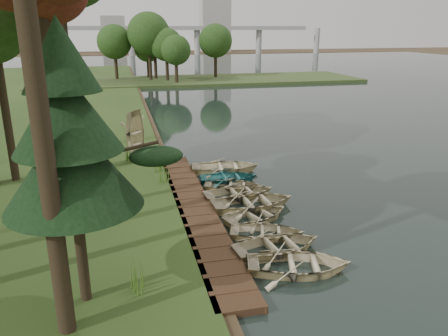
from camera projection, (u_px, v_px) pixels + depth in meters
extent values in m
plane|color=#3D2F1D|center=(229.00, 209.00, 20.48)|extent=(300.00, 300.00, 0.00)
cube|color=#3B2616|center=(195.00, 209.00, 20.08)|extent=(1.60, 16.00, 0.30)
cube|color=#364920|center=(201.00, 80.00, 68.47)|extent=(50.00, 14.00, 0.45)
cylinder|color=black|center=(40.00, 66.00, 62.48)|extent=(0.50, 0.50, 4.80)
sphere|color=#254517|center=(37.00, 40.00, 61.38)|extent=(5.60, 5.60, 5.60)
cylinder|color=black|center=(89.00, 65.00, 63.96)|extent=(0.50, 0.50, 4.80)
sphere|color=#254517|center=(86.00, 40.00, 62.86)|extent=(5.60, 5.60, 5.60)
cylinder|color=black|center=(135.00, 64.00, 65.44)|extent=(0.50, 0.50, 4.80)
sphere|color=#254517|center=(133.00, 39.00, 64.34)|extent=(5.60, 5.60, 5.60)
cylinder|color=black|center=(179.00, 64.00, 66.92)|extent=(0.50, 0.50, 4.80)
sphere|color=#254517|center=(178.00, 39.00, 65.82)|extent=(5.60, 5.60, 5.60)
cylinder|color=black|center=(221.00, 63.00, 68.40)|extent=(0.50, 0.50, 4.80)
sphere|color=#254517|center=(221.00, 39.00, 67.30)|extent=(5.60, 5.60, 5.60)
cylinder|color=black|center=(262.00, 62.00, 69.88)|extent=(0.50, 0.50, 4.80)
sphere|color=#254517|center=(262.00, 39.00, 68.78)|extent=(5.60, 5.60, 5.60)
cylinder|color=black|center=(301.00, 61.00, 71.36)|extent=(0.50, 0.50, 4.80)
sphere|color=#254517|center=(302.00, 38.00, 70.26)|extent=(5.60, 5.60, 5.60)
cube|color=#A5A5A0|center=(164.00, 28.00, 131.32)|extent=(90.00, 4.00, 1.20)
cylinder|color=#A5A5A0|center=(61.00, 43.00, 125.89)|extent=(1.80, 1.80, 8.00)
cylinder|color=#A5A5A0|center=(131.00, 42.00, 130.32)|extent=(1.80, 1.80, 8.00)
cylinder|color=#A5A5A0|center=(197.00, 42.00, 134.76)|extent=(1.80, 1.80, 8.00)
cylinder|color=#A5A5A0|center=(259.00, 41.00, 139.20)|extent=(1.80, 1.80, 8.00)
cylinder|color=#A5A5A0|center=(317.00, 41.00, 143.64)|extent=(1.80, 1.80, 8.00)
cube|color=#A5A5A0|center=(215.00, 25.00, 153.96)|extent=(10.00, 8.00, 18.00)
cube|color=#A5A5A0|center=(114.00, 34.00, 151.74)|extent=(8.00, 8.00, 12.00)
imported|color=beige|center=(299.00, 262.00, 14.99)|extent=(4.13, 3.38, 0.75)
imported|color=beige|center=(278.00, 244.00, 16.30)|extent=(3.74, 2.88, 0.72)
imported|color=beige|center=(267.00, 231.00, 17.46)|extent=(3.51, 2.94, 0.62)
imported|color=beige|center=(257.00, 213.00, 19.05)|extent=(3.65, 3.08, 0.65)
imported|color=beige|center=(253.00, 200.00, 20.28)|extent=(4.06, 2.99, 0.81)
imported|color=beige|center=(239.00, 191.00, 21.49)|extent=(3.76, 2.83, 0.74)
imported|color=beige|center=(234.00, 184.00, 22.61)|extent=(3.63, 3.09, 0.64)
imported|color=teal|center=(229.00, 176.00, 23.81)|extent=(3.32, 2.46, 0.66)
imported|color=beige|center=(225.00, 166.00, 25.36)|extent=(4.26, 3.28, 0.82)
imported|color=beige|center=(137.00, 157.00, 26.43)|extent=(3.93, 3.74, 0.66)
cylinder|color=black|center=(41.00, 125.00, 10.11)|extent=(0.47, 0.47, 11.30)
cylinder|color=black|center=(54.00, 104.00, 17.82)|extent=(0.43, 0.43, 9.63)
cylinder|color=black|center=(4.00, 101.00, 22.23)|extent=(0.41, 0.41, 8.44)
cylinder|color=black|center=(67.00, 62.00, 27.84)|extent=(0.47, 0.47, 11.47)
cylinder|color=black|center=(81.00, 246.00, 12.66)|extent=(0.32, 0.32, 3.52)
cone|color=black|center=(71.00, 162.00, 11.87)|extent=(3.80, 3.80, 2.60)
cone|color=black|center=(65.00, 110.00, 11.43)|extent=(2.90, 2.90, 2.25)
cone|color=black|center=(59.00, 54.00, 11.00)|extent=(2.00, 2.00, 1.90)
cone|color=#3F661E|center=(139.00, 276.00, 13.42)|extent=(0.60, 0.60, 1.04)
cone|color=#3F661E|center=(164.00, 173.00, 23.04)|extent=(0.60, 0.60, 1.01)
cone|color=#3F661E|center=(158.00, 163.00, 24.68)|extent=(0.60, 0.60, 1.05)
cone|color=#3F661E|center=(130.00, 153.00, 26.70)|extent=(0.60, 0.60, 1.00)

